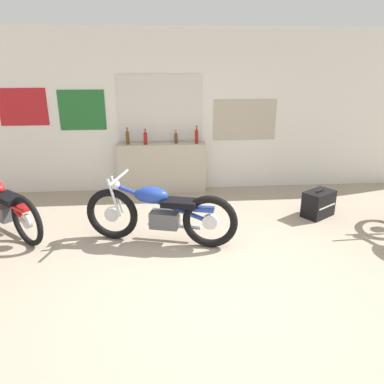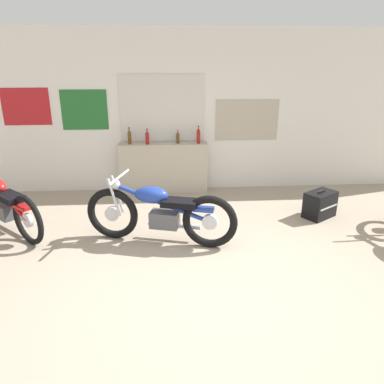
{
  "view_description": "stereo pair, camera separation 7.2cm",
  "coord_description": "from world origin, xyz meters",
  "px_view_note": "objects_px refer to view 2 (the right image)",
  "views": [
    {
      "loc": [
        -0.58,
        -3.21,
        2.34
      ],
      "look_at": [
        -0.21,
        1.26,
        0.7
      ],
      "focal_mm": 35.0,
      "sensor_mm": 36.0,
      "label": 1
    },
    {
      "loc": [
        -0.5,
        -3.21,
        2.34
      ],
      "look_at": [
        -0.21,
        1.26,
        0.7
      ],
      "focal_mm": 35.0,
      "sensor_mm": 36.0,
      "label": 2
    }
  ],
  "objects_px": {
    "bottle_left_center": "(147,137)",
    "hard_case_black": "(320,204)",
    "motorcycle_blue": "(160,213)",
    "bottle_center": "(178,137)",
    "bottle_leftmost": "(129,137)",
    "bottle_right_center": "(198,136)",
    "motorcycle_red": "(2,202)"
  },
  "relations": [
    {
      "from": "bottle_leftmost",
      "to": "bottle_left_center",
      "type": "relative_size",
      "value": 1.07
    },
    {
      "from": "bottle_left_center",
      "to": "hard_case_black",
      "type": "distance_m",
      "value": 3.04
    },
    {
      "from": "bottle_leftmost",
      "to": "motorcycle_blue",
      "type": "distance_m",
      "value": 2.12
    },
    {
      "from": "bottle_right_center",
      "to": "hard_case_black",
      "type": "height_order",
      "value": "bottle_right_center"
    },
    {
      "from": "bottle_left_center",
      "to": "hard_case_black",
      "type": "xyz_separation_m",
      "value": [
        2.65,
        -1.26,
        -0.81
      ]
    },
    {
      "from": "bottle_left_center",
      "to": "hard_case_black",
      "type": "relative_size",
      "value": 0.48
    },
    {
      "from": "bottle_left_center",
      "to": "hard_case_black",
      "type": "height_order",
      "value": "bottle_left_center"
    },
    {
      "from": "bottle_left_center",
      "to": "motorcycle_blue",
      "type": "height_order",
      "value": "bottle_left_center"
    },
    {
      "from": "bottle_leftmost",
      "to": "bottle_center",
      "type": "xyz_separation_m",
      "value": [
        0.83,
        0.02,
        -0.03
      ]
    },
    {
      "from": "bottle_center",
      "to": "motorcycle_blue",
      "type": "distance_m",
      "value": 2.09
    },
    {
      "from": "motorcycle_red",
      "to": "motorcycle_blue",
      "type": "height_order",
      "value": "motorcycle_blue"
    },
    {
      "from": "bottle_leftmost",
      "to": "bottle_right_center",
      "type": "xyz_separation_m",
      "value": [
        1.19,
        -0.02,
        0.01
      ]
    },
    {
      "from": "hard_case_black",
      "to": "bottle_left_center",
      "type": "bearing_deg",
      "value": 154.59
    },
    {
      "from": "bottle_right_center",
      "to": "motorcycle_red",
      "type": "relative_size",
      "value": 0.2
    },
    {
      "from": "bottle_center",
      "to": "bottle_right_center",
      "type": "height_order",
      "value": "bottle_right_center"
    },
    {
      "from": "bottle_center",
      "to": "bottle_left_center",
      "type": "bearing_deg",
      "value": -174.94
    },
    {
      "from": "bottle_leftmost",
      "to": "bottle_left_center",
      "type": "height_order",
      "value": "bottle_leftmost"
    },
    {
      "from": "bottle_left_center",
      "to": "bottle_leftmost",
      "type": "bearing_deg",
      "value": 174.45
    },
    {
      "from": "bottle_right_center",
      "to": "motorcycle_red",
      "type": "distance_m",
      "value": 3.25
    },
    {
      "from": "bottle_leftmost",
      "to": "motorcycle_red",
      "type": "relative_size",
      "value": 0.19
    },
    {
      "from": "bottle_center",
      "to": "bottle_right_center",
      "type": "distance_m",
      "value": 0.36
    },
    {
      "from": "bottle_leftmost",
      "to": "hard_case_black",
      "type": "distance_m",
      "value": 3.33
    },
    {
      "from": "bottle_leftmost",
      "to": "bottle_right_center",
      "type": "bearing_deg",
      "value": -1.0
    },
    {
      "from": "bottle_center",
      "to": "hard_case_black",
      "type": "bearing_deg",
      "value": -31.6
    },
    {
      "from": "motorcycle_blue",
      "to": "hard_case_black",
      "type": "distance_m",
      "value": 2.52
    },
    {
      "from": "motorcycle_red",
      "to": "bottle_left_center",
      "type": "bearing_deg",
      "value": 35.83
    },
    {
      "from": "bottle_right_center",
      "to": "motorcycle_blue",
      "type": "distance_m",
      "value": 2.14
    },
    {
      "from": "motorcycle_red",
      "to": "hard_case_black",
      "type": "bearing_deg",
      "value": 2.01
    },
    {
      "from": "motorcycle_red",
      "to": "hard_case_black",
      "type": "height_order",
      "value": "motorcycle_red"
    },
    {
      "from": "hard_case_black",
      "to": "motorcycle_red",
      "type": "bearing_deg",
      "value": -177.99
    },
    {
      "from": "bottle_leftmost",
      "to": "hard_case_black",
      "type": "height_order",
      "value": "bottle_leftmost"
    },
    {
      "from": "motorcycle_red",
      "to": "motorcycle_blue",
      "type": "relative_size",
      "value": 0.78
    }
  ]
}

